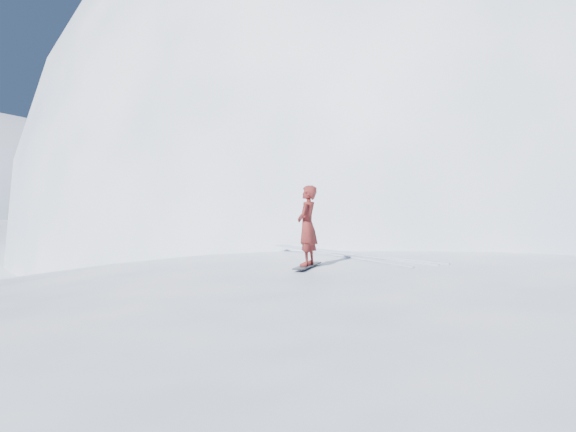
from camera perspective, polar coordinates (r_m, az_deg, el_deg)
name	(u,v)px	position (r m, az deg, el deg)	size (l,w,h in m)	color
ground	(500,402)	(13.76, 18.34, -15.41)	(400.00, 400.00, 0.00)	white
near_ridge	(441,358)	(16.54, 13.44, -12.19)	(36.00, 28.00, 4.80)	white
summit_peak	(464,243)	(47.30, 15.39, -2.34)	(60.00, 56.00, 56.00)	white
peak_shoulder	(368,262)	(35.28, 7.17, -4.04)	(28.00, 24.00, 18.00)	white
wind_bumps	(411,376)	(14.94, 10.90, -13.82)	(16.00, 14.40, 1.00)	white
snowboard	(307,266)	(14.68, 1.72, -4.43)	(1.38, 0.26, 0.02)	black
snowboarder	(307,225)	(14.59, 1.72, -0.84)	(0.66, 0.44, 1.82)	maroon
board_tracks	(346,253)	(17.17, 5.18, -3.33)	(1.79, 5.97, 0.04)	silver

